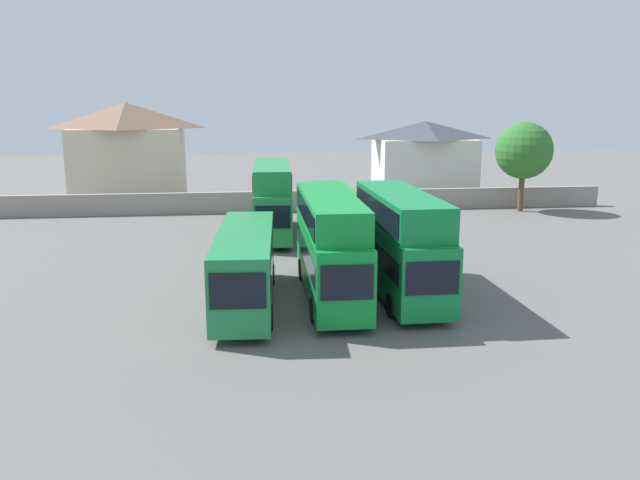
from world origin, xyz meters
name	(u,v)px	position (x,y,z in m)	size (l,w,h in m)	color
ground	(297,227)	(0.00, 18.00, 0.00)	(140.00, 140.00, 0.00)	#605E5B
depot_boundary_wall	(290,201)	(0.00, 24.90, 0.90)	(56.00, 0.50, 1.80)	gray
bus_1	(246,264)	(-3.87, -0.38, 2.01)	(3.05, 10.81, 3.53)	#1D7E3F
bus_2	(330,241)	(0.18, 0.46, 2.81)	(2.61, 11.05, 4.99)	#108931
bus_3	(401,238)	(3.63, 0.42, 2.84)	(2.73, 10.24, 5.05)	#107D3A
bus_4	(272,196)	(-1.94, 15.23, 2.84)	(2.87, 11.02, 5.06)	#228640
bus_5	(337,209)	(2.63, 14.78, 1.87)	(2.72, 11.47, 3.26)	#218C2F
house_terrace_left	(128,150)	(-14.94, 34.27, 4.71)	(10.68, 7.52, 9.24)	beige
house_terrace_centre	(424,156)	(14.77, 35.38, 3.74)	(10.33, 7.01, 7.35)	silver
tree_left_of_lot	(524,151)	(19.88, 22.90, 5.21)	(4.83, 4.83, 7.65)	brown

